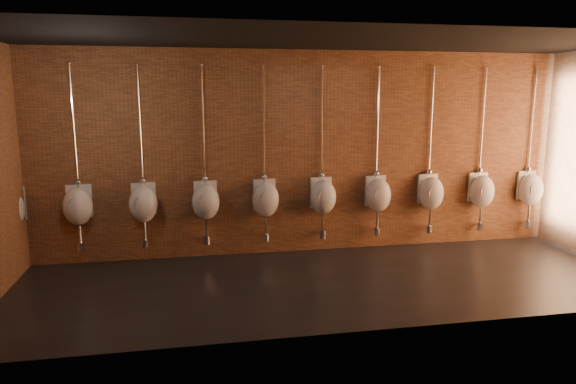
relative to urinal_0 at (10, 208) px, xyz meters
name	(u,v)px	position (x,y,z in m)	size (l,w,h in m)	color
ground	(332,282)	(4.41, -1.35, -0.92)	(8.50, 8.50, 0.00)	black
room_shell	(334,134)	(4.41, -1.35, 1.09)	(8.54, 3.04, 3.22)	black
urinal_0	(10,208)	(0.00, 0.00, 0.00)	(0.47, 0.42, 2.72)	white
urinal_1	(78,206)	(0.92, 0.00, 0.00)	(0.47, 0.42, 2.72)	white
urinal_2	(143,203)	(1.85, 0.00, 0.00)	(0.47, 0.42, 2.72)	white
urinal_3	(206,201)	(2.77, 0.00, 0.00)	(0.47, 0.42, 2.72)	white
urinal_4	(266,199)	(3.70, 0.00, 0.00)	(0.47, 0.42, 2.72)	white
urinal_5	(323,196)	(4.62, 0.00, 0.00)	(0.47, 0.42, 2.72)	white
urinal_6	(378,194)	(5.55, 0.00, 0.00)	(0.47, 0.42, 2.72)	white
urinal_7	(431,192)	(6.47, 0.00, 0.00)	(0.47, 0.42, 2.72)	white
urinal_8	(482,190)	(7.40, 0.00, 0.00)	(0.47, 0.42, 2.72)	white
urinal_9	(530,189)	(8.32, 0.00, 0.00)	(0.47, 0.42, 2.72)	white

